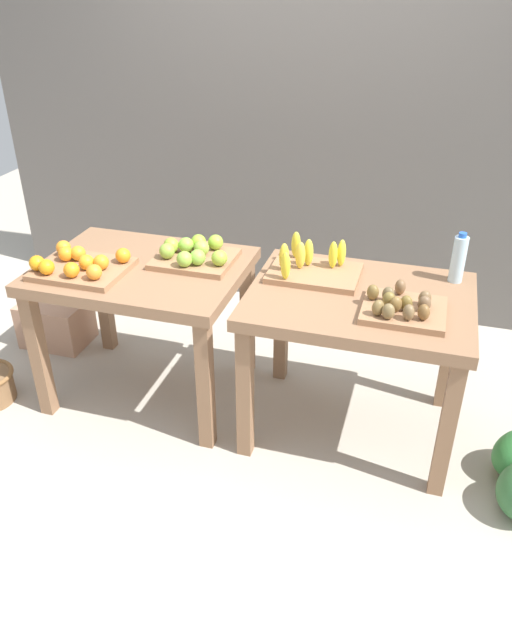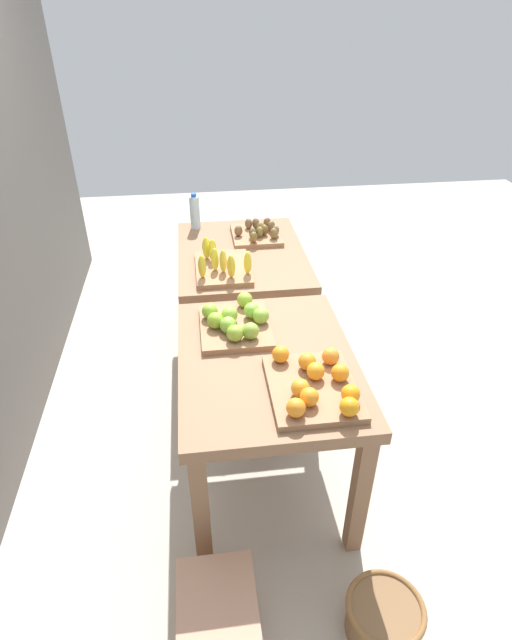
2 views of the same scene
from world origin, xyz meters
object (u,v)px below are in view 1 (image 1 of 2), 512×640
at_px(apple_bin, 194,254).
at_px(cardboard_produce_box, 56,322).
at_px(kiwi_bin, 402,307).
at_px(water_bottle, 458,259).
at_px(banana_crate, 312,267).
at_px(display_table_left, 143,286).
at_px(display_table_right, 358,317).
at_px(orange_bin, 80,265).

xyz_separation_m(apple_bin, cardboard_produce_box, (-1.05, 0.18, -0.68)).
relative_size(kiwi_bin, water_bottle, 1.45).
xyz_separation_m(banana_crate, kiwi_bin, (0.46, -0.27, -0.01)).
bearing_deg(display_table_left, kiwi_bin, -5.71).
xyz_separation_m(display_table_right, apple_bin, (-0.87, 0.12, 0.16)).
bearing_deg(cardboard_produce_box, display_table_left, -20.40).
height_order(orange_bin, banana_crate, banana_crate).
distance_m(display_table_left, water_bottle, 1.58).
distance_m(banana_crate, water_bottle, 0.70).
xyz_separation_m(orange_bin, cardboard_produce_box, (-0.56, 0.46, -0.68)).
bearing_deg(display_table_right, cardboard_produce_box, 171.15).
bearing_deg(kiwi_bin, orange_bin, -178.95).
bearing_deg(cardboard_produce_box, orange_bin, -39.68).
relative_size(display_table_left, water_bottle, 4.18).
height_order(orange_bin, cardboard_produce_box, orange_bin).
xyz_separation_m(kiwi_bin, cardboard_produce_box, (-2.12, 0.43, -0.68)).
bearing_deg(apple_bin, display_table_left, -154.35).
bearing_deg(apple_bin, cardboard_produce_box, 170.19).
distance_m(banana_crate, kiwi_bin, 0.54).
distance_m(apple_bin, banana_crate, 0.61).
xyz_separation_m(banana_crate, water_bottle, (0.68, 0.13, 0.07)).
xyz_separation_m(display_table_right, orange_bin, (-1.37, -0.16, 0.16)).
bearing_deg(apple_bin, display_table_right, -7.69).
bearing_deg(water_bottle, display_table_right, -146.40).
height_order(display_table_left, water_bottle, water_bottle).
bearing_deg(water_bottle, banana_crate, -168.76).
relative_size(display_table_right, banana_crate, 2.36).
bearing_deg(apple_bin, kiwi_bin, -13.12).
bearing_deg(orange_bin, display_table_right, 6.68).
relative_size(orange_bin, cardboard_produce_box, 1.15).
height_order(orange_bin, apple_bin, apple_bin).
xyz_separation_m(banana_crate, cardboard_produce_box, (-1.66, 0.16, -0.68)).
distance_m(display_table_left, apple_bin, 0.32).
bearing_deg(water_bottle, orange_bin, -166.26).
bearing_deg(display_table_left, apple_bin, 25.65).
relative_size(banana_crate, kiwi_bin, 1.22).
bearing_deg(banana_crate, display_table_right, -28.34).
bearing_deg(banana_crate, water_bottle, 11.24).
height_order(kiwi_bin, cardboard_produce_box, kiwi_bin).
height_order(apple_bin, banana_crate, banana_crate).
height_order(display_table_left, kiwi_bin, kiwi_bin).
bearing_deg(apple_bin, orange_bin, -150.74).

